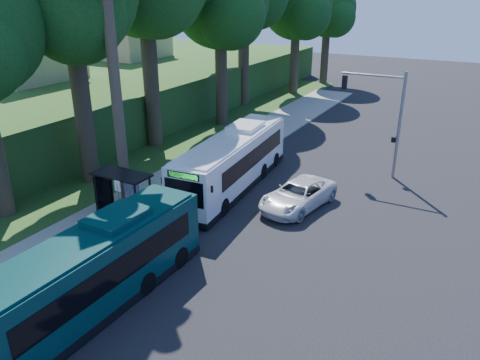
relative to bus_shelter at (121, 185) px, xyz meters
The scene contains 14 objects.
ground 8.00m from the bus_shelter, 21.51° to the left, with size 140.00×140.00×0.00m, color black.
sidewalk 3.35m from the bus_shelter, 90.90° to the left, with size 4.50×70.00×0.12m, color gray.
red_curb 3.07m from the bus_shelter, 26.83° to the right, with size 0.25×30.00×0.13m, color maroon.
grass_verge 9.90m from the bus_shelter, 126.16° to the left, with size 8.00×70.00×0.06m, color #234719.
bus_shelter is the anchor object (origin of this frame).
stop_sign_pole 2.85m from the bus_shelter, 49.08° to the right, with size 0.35×0.06×3.17m.
traffic_signal_pole 17.15m from the bus_shelter, 49.36° to the left, with size 4.10×0.30×7.00m.
hillside_backdrop 26.18m from the bus_shelter, 136.68° to the left, with size 24.00×60.00×8.80m.
tree_2 21.25m from the bus_shelter, 103.83° to the left, with size 8.82×8.40×15.12m.
tree_4 35.97m from the bus_shelter, 96.78° to the left, with size 8.40×8.00×14.14m.
tree_5 43.55m from the bus_shelter, 94.21° to the left, with size 7.35×7.00×12.86m.
white_bus 7.32m from the bus_shelter, 61.92° to the left, with size 3.60×12.29×3.61m.
teal_bus 8.47m from the bus_shelter, 56.63° to the right, with size 2.69×11.63×3.45m.
pickup 9.94m from the bus_shelter, 34.09° to the left, with size 2.50×5.43×1.51m, color silver.
Camera 1 is at (9.66, -20.36, 11.71)m, focal length 35.00 mm.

